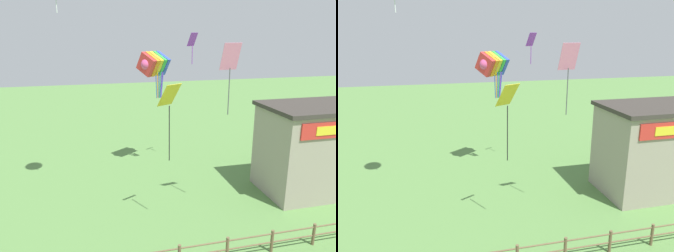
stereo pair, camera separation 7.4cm
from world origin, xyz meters
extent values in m
cylinder|color=brown|center=(2.17, 5.95, 0.55)|extent=(0.14, 0.14, 1.10)
cylinder|color=brown|center=(4.34, 5.95, 0.55)|extent=(0.14, 0.14, 1.10)
cylinder|color=brown|center=(6.51, 5.95, 0.55)|extent=(0.14, 0.14, 1.10)
cylinder|color=brown|center=(0.00, 5.95, 0.93)|extent=(17.36, 0.07, 0.07)
cube|color=gray|center=(10.46, 10.96, 2.63)|extent=(7.07, 4.01, 5.27)
cube|color=#38332D|center=(10.46, 10.96, 5.39)|extent=(7.37, 4.31, 0.24)
ellipsoid|color=#E54C8C|center=(1.22, 16.98, 7.57)|extent=(2.72, 2.61, 1.62)
cube|color=red|center=(0.62, 16.54, 7.57)|extent=(1.24, 1.50, 1.65)
cube|color=orange|center=(0.92, 16.76, 7.57)|extent=(1.24, 1.50, 1.65)
cube|color=yellow|center=(1.22, 16.98, 7.57)|extent=(1.24, 1.50, 1.65)
cube|color=green|center=(1.52, 17.21, 7.57)|extent=(1.24, 1.50, 1.65)
cube|color=blue|center=(1.81, 17.43, 7.57)|extent=(1.24, 1.50, 1.65)
cylinder|color=blue|center=(1.35, 16.79, 6.10)|extent=(0.18, 0.31, 1.84)
cylinder|color=orange|center=(1.44, 16.80, 6.10)|extent=(0.14, 0.31, 1.84)
cylinder|color=blue|center=(1.53, 16.81, 6.10)|extent=(0.10, 0.32, 1.84)
cylinder|color=green|center=(1.61, 16.83, 6.10)|extent=(0.06, 0.31, 1.84)
cylinder|color=blue|center=(1.68, 16.84, 6.10)|extent=(0.10, 0.32, 1.84)
cylinder|color=purple|center=(1.75, 16.87, 6.10)|extent=(0.14, 0.31, 1.84)
cylinder|color=blue|center=(1.80, 16.89, 6.10)|extent=(0.18, 0.31, 1.84)
cube|color=yellow|center=(0.41, 9.35, 6.80)|extent=(1.16, 1.08, 1.09)
cylinder|color=black|center=(0.41, 9.35, 4.90)|extent=(0.05, 0.05, 2.76)
cube|color=purple|center=(3.85, 16.56, 9.18)|extent=(0.80, 0.70, 0.89)
cylinder|color=purple|center=(3.85, 16.56, 8.16)|extent=(0.05, 0.05, 1.27)
cylinder|color=silver|center=(-4.56, 13.28, 11.20)|extent=(0.05, 0.05, 1.22)
cube|color=pink|center=(3.61, 9.77, 8.49)|extent=(1.04, 0.56, 1.32)
cylinder|color=#4C4C51|center=(3.61, 9.77, 6.75)|extent=(0.05, 0.05, 2.38)
camera|label=1|loc=(-3.29, -5.32, 9.58)|focal=35.00mm
camera|label=2|loc=(-3.21, -5.34, 9.58)|focal=35.00mm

